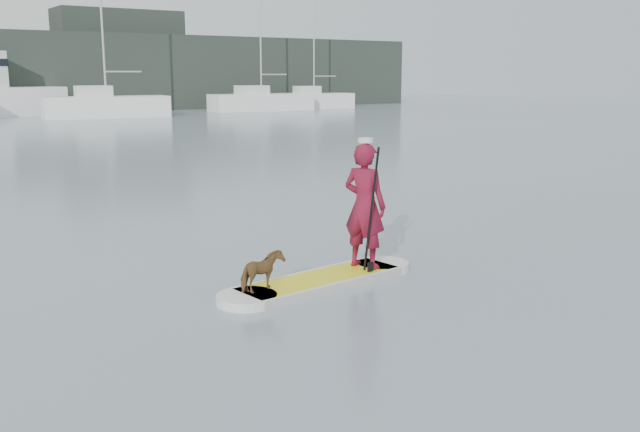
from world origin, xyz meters
TOP-DOWN VIEW (x-y plane):
  - paddleboard at (3.49, 2.86)m, footprint 3.28×1.07m
  - paddler at (4.34, 2.96)m, footprint 0.66×0.79m
  - white_cap at (4.34, 2.96)m, footprint 0.22×0.22m
  - dog at (2.49, 2.75)m, footprint 0.68×0.43m
  - paddle at (4.25, 2.69)m, footprint 0.10×0.30m
  - sailboat_e at (13.19, 43.20)m, footprint 8.41×3.73m
  - sailboat_f at (26.26, 45.17)m, footprint 8.47×2.88m
  - shore_building_east at (18.00, 54.00)m, footprint 10.00×4.00m
  - sailboat_g at (31.92, 46.10)m, footprint 6.93×2.81m

SIDE VIEW (x-z plane):
  - paddleboard at x=3.49m, z-range 0.00..0.12m
  - dog at x=2.49m, z-range 0.12..0.65m
  - sailboat_g at x=31.92m, z-range -4.46..5.96m
  - paddle at x=4.25m, z-range -0.20..1.80m
  - sailboat_e at x=13.19m, z-range -5.05..6.74m
  - sailboat_f at x=26.26m, z-range -5.41..7.10m
  - paddler at x=4.34m, z-range 0.12..1.97m
  - white_cap at x=4.34m, z-range 1.97..2.04m
  - shore_building_east at x=18.00m, z-range 0.00..8.00m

